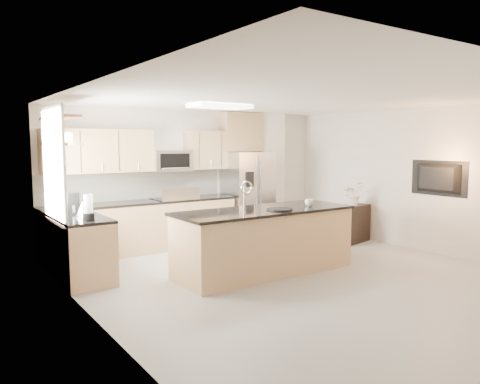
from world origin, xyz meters
TOP-DOWN VIEW (x-y plane):
  - floor at (0.00, 0.00)m, footprint 6.50×6.50m
  - ceiling at (0.00, 0.00)m, footprint 6.00×6.50m
  - wall_back at (0.00, 3.25)m, footprint 6.00×0.02m
  - wall_left at (-3.00, 0.00)m, footprint 0.02×6.50m
  - wall_right at (3.00, 0.00)m, footprint 0.02×6.50m
  - back_counter at (-1.23, 2.93)m, footprint 3.55×0.66m
  - left_counter at (-2.67, 1.85)m, footprint 0.66×1.50m
  - range at (-0.60, 2.92)m, footprint 0.76×0.64m
  - upper_cabinets at (-1.30, 3.09)m, footprint 3.50×0.33m
  - microwave at (-0.60, 3.04)m, footprint 0.76×0.40m
  - refrigerator at (1.06, 2.87)m, footprint 0.92×0.78m
  - partition_column at (1.82, 3.10)m, footprint 0.60×0.30m
  - window at (-2.98, 1.85)m, footprint 0.04×1.15m
  - shelf_lower at (-2.85, 1.95)m, footprint 0.30×1.20m
  - shelf_upper at (-2.85, 1.95)m, footprint 0.30×1.20m
  - ceiling_fixture at (-0.40, 1.60)m, footprint 1.00×0.50m
  - island at (-0.26, 0.58)m, footprint 2.82×1.02m
  - credenza at (2.44, 1.32)m, footprint 0.99×0.57m
  - cup at (0.52, 0.44)m, footprint 0.17×0.17m
  - platter at (-0.15, 0.36)m, footprint 0.50×0.50m
  - blender at (-2.67, 1.31)m, footprint 0.16×0.16m
  - kettle at (-2.63, 1.74)m, footprint 0.21×0.21m
  - coffee_maker at (-2.69, 2.06)m, footprint 0.18×0.22m
  - bowl at (-2.85, 2.19)m, footprint 0.49×0.49m
  - flower_vase at (2.48, 1.29)m, footprint 0.64×0.56m
  - television at (2.91, -0.20)m, footprint 0.14×1.08m

SIDE VIEW (x-z plane):
  - floor at x=0.00m, z-range 0.00..0.00m
  - credenza at x=2.44m, z-range 0.00..0.74m
  - left_counter at x=-2.67m, z-range 0.00..0.92m
  - back_counter at x=-1.23m, z-range -0.25..1.19m
  - range at x=-0.60m, z-range -0.10..1.04m
  - island at x=-0.26m, z-range -0.21..1.19m
  - refrigerator at x=1.06m, z-range 0.00..1.78m
  - platter at x=-0.15m, z-range 0.97..0.99m
  - cup at x=0.52m, z-range 0.97..1.08m
  - kettle at x=-2.63m, z-range 0.91..1.17m
  - coffee_maker at x=-2.69m, z-range 0.91..1.24m
  - blender at x=-2.67m, z-range 0.90..1.26m
  - flower_vase at x=2.48m, z-range 0.74..1.45m
  - wall_back at x=0.00m, z-range 0.00..2.60m
  - wall_left at x=-3.00m, z-range 0.00..2.60m
  - wall_right at x=3.00m, z-range 0.00..2.60m
  - partition_column at x=1.82m, z-range 0.00..2.60m
  - television at x=2.91m, z-range 1.04..1.66m
  - microwave at x=-0.60m, z-range 1.43..1.83m
  - window at x=-2.98m, z-range 0.83..2.47m
  - upper_cabinets at x=-1.30m, z-range 1.45..2.20m
  - shelf_lower at x=-2.85m, z-range 1.93..1.97m
  - shelf_upper at x=-2.85m, z-range 2.30..2.34m
  - bowl at x=-2.85m, z-range 2.34..2.43m
  - ceiling_fixture at x=-0.40m, z-range 2.53..2.59m
  - ceiling at x=0.00m, z-range 2.59..2.61m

